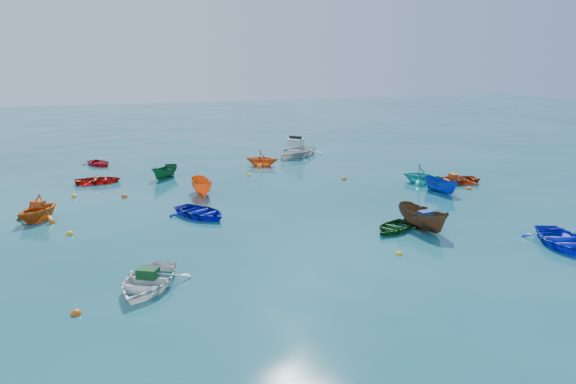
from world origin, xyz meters
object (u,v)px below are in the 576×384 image
object	(u,v)px
dinghy_blue_sw	(201,217)
motorboat_white	(295,156)
dinghy_blue_se	(561,246)
dinghy_white_near	(148,288)

from	to	relation	value
dinghy_blue_sw	motorboat_white	world-z (taller)	motorboat_white
dinghy_blue_sw	dinghy_blue_se	xyz separation A→B (m)	(14.33, -10.05, 0.00)
dinghy_blue_sw	dinghy_white_near	bearing A→B (deg)	-141.74
dinghy_blue_sw	motorboat_white	bearing A→B (deg)	25.60
dinghy_white_near	dinghy_blue_se	distance (m)	18.02
dinghy_blue_se	motorboat_white	distance (m)	26.01
dinghy_blue_sw	dinghy_white_near	size ratio (longest dim) A/B	0.95
dinghy_blue_sw	motorboat_white	distance (m)	19.34
dinghy_blue_se	motorboat_white	bearing A→B (deg)	118.04
dinghy_blue_sw	dinghy_white_near	distance (m)	9.41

